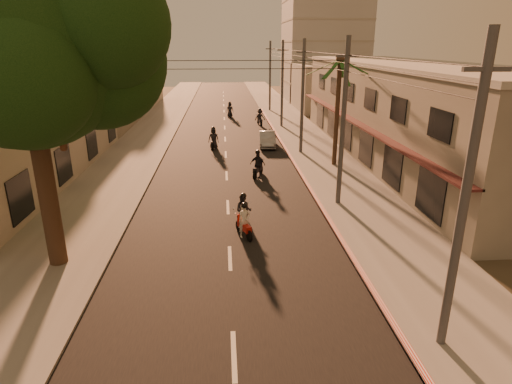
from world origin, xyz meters
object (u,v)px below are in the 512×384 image
(broadleaf_tree, at_px, (36,47))
(scooter_far_c, at_px, (230,110))
(scooter_far_a, at_px, (214,139))
(parked_car, at_px, (267,139))
(scooter_far_b, at_px, (260,118))
(scooter_mid_a, at_px, (244,211))
(palm_tree, at_px, (340,66))
(scooter_mid_b, at_px, (258,165))
(scooter_red, at_px, (244,222))

(broadleaf_tree, bearing_deg, scooter_far_c, 78.74)
(scooter_far_a, relative_size, parked_car, 0.49)
(scooter_far_b, bearing_deg, scooter_mid_a, -106.09)
(scooter_far_a, bearing_deg, broadleaf_tree, -98.81)
(palm_tree, height_order, parked_car, palm_tree)
(broadleaf_tree, bearing_deg, scooter_mid_b, 52.68)
(parked_car, bearing_deg, palm_tree, -54.04)
(broadleaf_tree, distance_m, palm_tree, 20.18)
(scooter_mid_b, distance_m, parked_car, 9.31)
(scooter_mid_b, bearing_deg, palm_tree, 45.34)
(broadleaf_tree, bearing_deg, palm_tree, 43.48)
(scooter_mid_b, distance_m, scooter_far_c, 25.39)
(scooter_mid_b, xyz_separation_m, parked_car, (1.59, 9.17, -0.22))
(palm_tree, bearing_deg, scooter_mid_b, -157.66)
(palm_tree, distance_m, scooter_far_c, 24.87)
(scooter_red, height_order, parked_car, scooter_red)
(scooter_mid_a, bearing_deg, scooter_mid_b, 90.95)
(scooter_far_b, distance_m, scooter_far_c, 6.76)
(scooter_mid_a, xyz_separation_m, scooter_far_a, (-1.75, 16.83, 0.07))
(scooter_mid_a, relative_size, parked_car, 0.44)
(broadleaf_tree, xyz_separation_m, scooter_red, (7.33, 1.95, -7.70))
(scooter_mid_b, relative_size, scooter_far_a, 0.97)
(scooter_mid_b, xyz_separation_m, scooter_far_c, (-1.39, 25.35, -0.00))
(scooter_mid_a, bearing_deg, palm_tree, 66.09)
(scooter_far_a, height_order, scooter_far_c, scooter_far_a)
(scooter_red, bearing_deg, scooter_far_c, 68.92)
(scooter_mid_a, bearing_deg, parked_car, 90.67)
(palm_tree, relative_size, scooter_far_b, 4.23)
(scooter_far_a, bearing_deg, scooter_mid_b, -63.22)
(scooter_far_a, relative_size, scooter_far_b, 1.01)
(parked_car, bearing_deg, scooter_mid_b, -96.44)
(broadleaf_tree, distance_m, scooter_mid_b, 16.27)
(scooter_mid_b, bearing_deg, scooter_far_c, 116.15)
(scooter_red, xyz_separation_m, scooter_far_a, (-1.72, 18.05, 0.10))
(palm_tree, height_order, scooter_far_c, palm_tree)
(scooter_mid_b, distance_m, scooter_far_b, 19.49)
(broadleaf_tree, relative_size, parked_car, 3.01)
(palm_tree, height_order, scooter_far_b, palm_tree)
(palm_tree, distance_m, scooter_mid_b, 8.95)
(scooter_red, bearing_deg, scooter_far_b, 62.58)
(scooter_mid_a, bearing_deg, scooter_far_a, 106.21)
(palm_tree, xyz_separation_m, scooter_red, (-7.28, -11.90, -6.38))
(scooter_mid_a, height_order, scooter_mid_b, scooter_mid_b)
(scooter_mid_a, relative_size, scooter_far_c, 0.91)
(broadleaf_tree, bearing_deg, parked_car, 63.42)
(scooter_far_a, height_order, scooter_far_b, scooter_far_a)
(scooter_far_a, distance_m, scooter_far_b, 11.90)
(palm_tree, relative_size, scooter_mid_b, 4.32)
(scooter_far_c, bearing_deg, scooter_mid_b, -91.45)
(scooter_mid_b, height_order, scooter_far_b, scooter_far_b)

